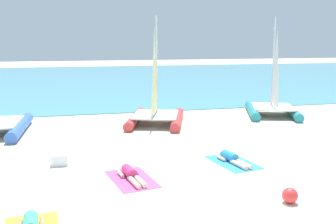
% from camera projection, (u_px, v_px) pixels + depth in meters
% --- Properties ---
extents(ground_plane, '(120.00, 120.00, 0.00)m').
position_uv_depth(ground_plane, '(146.00, 119.00, 19.36)').
color(ground_plane, beige).
extents(ocean_water, '(120.00, 40.00, 0.05)m').
position_uv_depth(ocean_water, '(108.00, 78.00, 40.06)').
color(ocean_water, '#4C9EB7').
rests_on(ocean_water, ground).
extents(sailboat_red, '(3.55, 4.44, 5.04)m').
position_uv_depth(sailboat_red, '(156.00, 108.00, 17.97)').
color(sailboat_red, '#CC3838').
rests_on(sailboat_red, ground).
extents(sailboat_teal, '(3.72, 4.54, 5.11)m').
position_uv_depth(sailboat_teal, '(273.00, 101.00, 20.09)').
color(sailboat_teal, teal).
rests_on(sailboat_teal, ground).
extents(towel_center_left, '(1.43, 2.07, 0.01)m').
position_uv_depth(towel_center_left, '(132.00, 179.00, 10.87)').
color(towel_center_left, '#D84C99').
rests_on(towel_center_left, ground).
extents(sunbather_center_left, '(0.68, 1.56, 0.30)m').
position_uv_depth(sunbather_center_left, '(131.00, 174.00, 10.90)').
color(sunbather_center_left, '#D83372').
rests_on(sunbather_center_left, towel_center_left).
extents(towel_center_right, '(1.43, 2.07, 0.01)m').
position_uv_depth(towel_center_right, '(233.00, 162.00, 12.36)').
color(towel_center_right, '#338CD8').
rests_on(towel_center_right, ground).
extents(sunbather_center_right, '(0.68, 1.56, 0.30)m').
position_uv_depth(sunbather_center_right, '(232.00, 158.00, 12.40)').
color(sunbather_center_right, '#268CCC').
rests_on(sunbather_center_right, towel_center_right).
extents(beach_ball, '(0.39, 0.39, 0.39)m').
position_uv_depth(beach_ball, '(290.00, 195.00, 9.24)').
color(beach_ball, red).
rests_on(beach_ball, ground).
extents(cooler_box, '(0.50, 0.36, 0.36)m').
position_uv_depth(cooler_box, '(60.00, 160.00, 12.08)').
color(cooler_box, white).
rests_on(cooler_box, ground).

